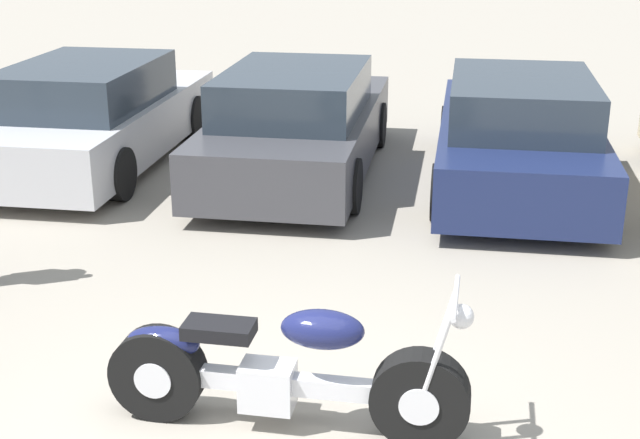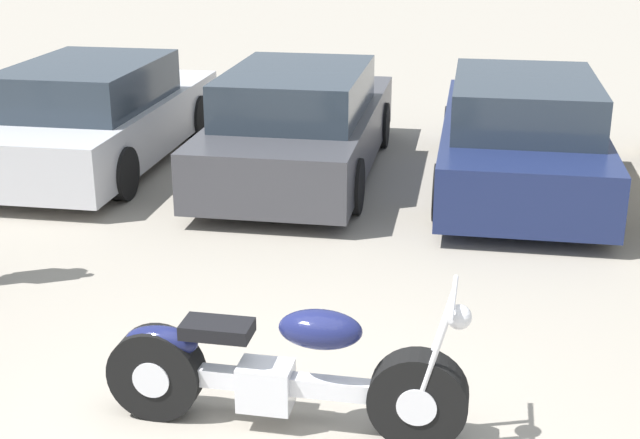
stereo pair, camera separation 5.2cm
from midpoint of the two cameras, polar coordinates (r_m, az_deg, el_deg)
motorcycle at (r=5.66m, az=-2.43°, el=-9.78°), size 2.30×0.62×1.02m
parked_car_silver at (r=11.63m, az=-13.93°, el=6.47°), size 1.85×4.52×1.33m
parked_car_dark_grey at (r=10.84m, az=-1.13°, el=6.10°), size 1.85×4.52×1.33m
parked_car_navy at (r=10.60m, az=12.87°, el=5.30°), size 1.85×4.52×1.33m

